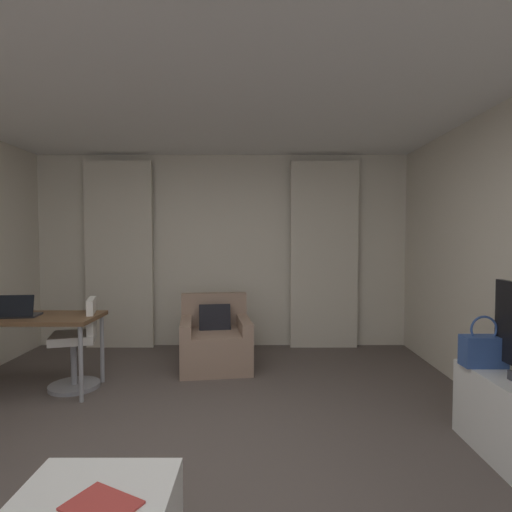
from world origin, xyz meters
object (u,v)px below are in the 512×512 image
object	(u,v)px
laptop	(17,312)
magazine_open	(100,506)
armchair	(214,343)
handbag_primary	(482,350)
desk_chair	(77,348)
desk	(22,322)

from	to	relation	value
laptop	magazine_open	world-z (taller)	laptop
armchair	magazine_open	bearing A→B (deg)	-92.88
magazine_open	handbag_primary	bearing A→B (deg)	30.27
laptop	handbag_primary	distance (m)	3.97
armchair	laptop	size ratio (longest dim) A/B	2.55
laptop	armchair	bearing A→B (deg)	24.60
desk_chair	desk	bearing A→B (deg)	-167.78
armchair	desk	size ratio (longest dim) A/B	0.63
armchair	magazine_open	world-z (taller)	armchair
desk_chair	handbag_primary	distance (m)	3.56
armchair	laptop	distance (m)	2.00
armchair	magazine_open	size ratio (longest dim) A/B	2.58
desk	laptop	size ratio (longest dim) A/B	4.02
desk_chair	handbag_primary	size ratio (longest dim) A/B	2.39
handbag_primary	desk_chair	bearing A→B (deg)	162.63
handbag_primary	laptop	bearing A→B (deg)	166.96
desk_chair	laptop	world-z (taller)	laptop
desk_chair	laptop	distance (m)	0.63
laptop	magazine_open	size ratio (longest dim) A/B	1.01
armchair	desk	distance (m)	1.94
armchair	handbag_primary	xyz separation A→B (m)	(2.10, -1.70, 0.39)
desk	desk_chair	xyz separation A→B (m)	(0.47, 0.10, -0.28)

